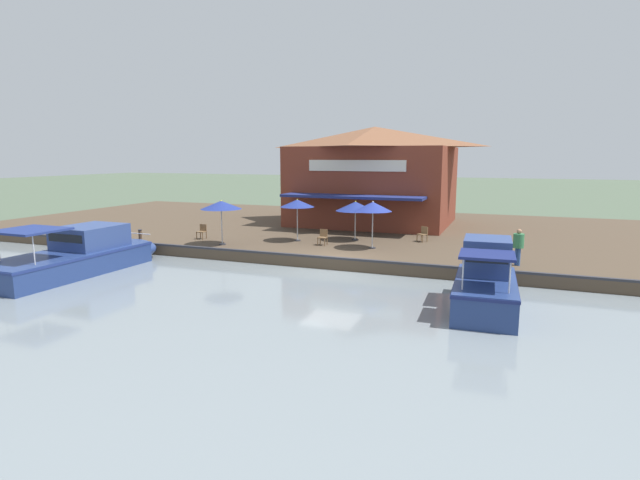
# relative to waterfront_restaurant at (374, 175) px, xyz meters

# --- Properties ---
(ground_plane) EXTENTS (220.00, 220.00, 0.00)m
(ground_plane) POSITION_rel_waterfront_restaurant_xyz_m (13.18, 1.58, -4.06)
(ground_plane) COLOR #4C5B47
(quay_deck) EXTENTS (22.00, 56.00, 0.60)m
(quay_deck) POSITION_rel_waterfront_restaurant_xyz_m (2.18, 1.58, -3.76)
(quay_deck) COLOR #4C3D2D
(quay_deck) RESTS_ON ground
(quay_edge_fender) EXTENTS (0.20, 50.40, 0.10)m
(quay_edge_fender) POSITION_rel_waterfront_restaurant_xyz_m (13.08, 1.58, -3.41)
(quay_edge_fender) COLOR #2D2D33
(quay_edge_fender) RESTS_ON quay_deck
(waterfront_restaurant) EXTENTS (10.70, 11.14, 6.82)m
(waterfront_restaurant) POSITION_rel_waterfront_restaurant_xyz_m (0.00, 0.00, 0.00)
(waterfront_restaurant) COLOR brown
(waterfront_restaurant) RESTS_ON quay_deck
(patio_umbrella_by_entrance) EXTENTS (2.20, 2.20, 2.44)m
(patio_umbrella_by_entrance) POSITION_rel_waterfront_restaurant_xyz_m (11.69, -5.32, -1.28)
(patio_umbrella_by_entrance) COLOR #B7B7B7
(patio_umbrella_by_entrance) RESTS_ON quay_deck
(patio_umbrella_mid_patio_left) EXTENTS (2.25, 2.25, 2.26)m
(patio_umbrella_mid_patio_left) POSITION_rel_waterfront_restaurant_xyz_m (7.61, 0.99, -1.50)
(patio_umbrella_mid_patio_left) COLOR #B7B7B7
(patio_umbrella_mid_patio_left) RESTS_ON quay_deck
(patio_umbrella_mid_patio_right) EXTENTS (1.96, 1.96, 2.49)m
(patio_umbrella_mid_patio_right) POSITION_rel_waterfront_restaurant_xyz_m (9.79, 2.60, -1.26)
(patio_umbrella_mid_patio_right) COLOR #B7B7B7
(patio_umbrella_mid_patio_right) RESTS_ON quay_deck
(patio_umbrella_near_quay_edge) EXTENTS (1.93, 1.93, 2.40)m
(patio_umbrella_near_quay_edge) POSITION_rel_waterfront_restaurant_xyz_m (9.07, -2.00, -1.31)
(patio_umbrella_near_quay_edge) COLOR #B7B7B7
(patio_umbrella_near_quay_edge) RESTS_ON quay_deck
(cafe_chair_beside_entrance) EXTENTS (0.45, 0.45, 0.85)m
(cafe_chair_beside_entrance) POSITION_rel_waterfront_restaurant_xyz_m (9.78, -0.17, -2.98)
(cafe_chair_beside_entrance) COLOR brown
(cafe_chair_beside_entrance) RESTS_ON quay_deck
(cafe_chair_under_first_umbrella) EXTENTS (0.45, 0.45, 0.85)m
(cafe_chair_under_first_umbrella) POSITION_rel_waterfront_restaurant_xyz_m (10.40, -7.49, -2.98)
(cafe_chair_under_first_umbrella) COLOR brown
(cafe_chair_under_first_umbrella) RESTS_ON quay_deck
(cafe_chair_back_row_seat) EXTENTS (0.60, 0.60, 0.85)m
(cafe_chair_back_row_seat) POSITION_rel_waterfront_restaurant_xyz_m (6.73, 4.72, -2.98)
(cafe_chair_back_row_seat) COLOR brown
(cafe_chair_back_row_seat) RESTS_ON quay_deck
(person_near_entrance) EXTENTS (0.46, 0.46, 1.63)m
(person_near_entrance) POSITION_rel_waterfront_restaurant_xyz_m (11.45, 9.68, -2.44)
(person_near_entrance) COLOR #2D5193
(person_near_entrance) RESTS_ON quay_deck
(motorboat_far_downstream) EXTENTS (5.70, 2.23, 2.41)m
(motorboat_far_downstream) POSITION_rel_waterfront_restaurant_xyz_m (16.46, 8.59, -3.14)
(motorboat_far_downstream) COLOR navy
(motorboat_far_downstream) RESTS_ON river_water
(motorboat_distant_upstream) EXTENTS (8.92, 3.09, 2.31)m
(motorboat_distant_upstream) POSITION_rel_waterfront_restaurant_xyz_m (17.34, -9.26, -3.24)
(motorboat_distant_upstream) COLOR navy
(motorboat_distant_upstream) RESTS_ON river_water
(mooring_post) EXTENTS (0.22, 0.22, 0.76)m
(mooring_post) POSITION_rel_waterfront_restaurant_xyz_m (12.83, -9.90, -3.07)
(mooring_post) COLOR #473323
(mooring_post) RESTS_ON quay_deck
(tree_upstream_bank) EXTENTS (3.84, 3.66, 5.82)m
(tree_upstream_bank) POSITION_rel_waterfront_restaurant_xyz_m (-3.82, -1.26, 0.42)
(tree_upstream_bank) COLOR brown
(tree_upstream_bank) RESTS_ON quay_deck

